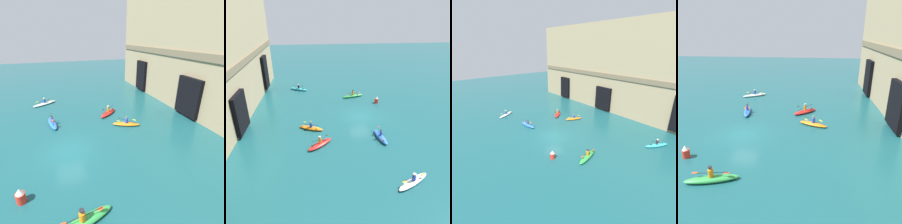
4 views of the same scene
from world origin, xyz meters
The scene contains 8 objects.
ground_plane centered at (0.00, 0.00, 0.00)m, with size 120.00×120.00×0.00m, color #195156.
kayak_orange centered at (-2.86, 6.62, 0.22)m, with size 1.88×3.09×1.08m.
kayak_green centered at (6.88, 0.02, 0.24)m, with size 1.65×3.60×1.17m.
kayak_cyan centered at (10.92, 9.05, 0.22)m, with size 2.08×3.32×1.09m.
kayak_blue centered at (-5.58, -1.24, 0.24)m, with size 3.25×1.29×1.12m.
kayak_red centered at (-6.40, 5.60, 0.22)m, with size 2.74×2.95×1.16m.
kayak_white centered at (-12.62, -2.19, 0.20)m, with size 2.41×3.43×1.02m.
marker_buoy centered at (4.28, -3.26, 0.48)m, with size 0.57×0.57×1.04m.
Camera 2 is at (-25.94, 5.45, 13.68)m, focal length 35.00 mm.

